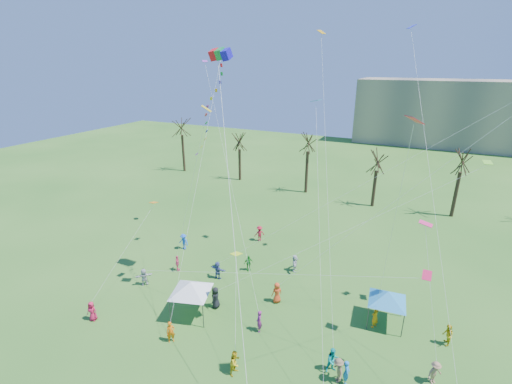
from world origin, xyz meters
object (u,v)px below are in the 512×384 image
at_px(canopy_tent_white, 191,287).
at_px(big_box_kite, 212,113).
at_px(distant_building, 496,116).
at_px(canopy_tent_blue, 388,296).

bearing_deg(canopy_tent_white, big_box_kite, 88.62).
distance_m(distant_building, big_box_kite, 79.04).
bearing_deg(big_box_kite, distant_building, 69.16).
height_order(distant_building, canopy_tent_blue, distant_building).
distance_m(big_box_kite, canopy_tent_blue, 18.81).
bearing_deg(distant_building, canopy_tent_white, -109.93).
relative_size(big_box_kite, canopy_tent_white, 5.88).
distance_m(canopy_tent_white, canopy_tent_blue, 14.84).
bearing_deg(canopy_tent_blue, big_box_kite, -172.97).
height_order(distant_building, big_box_kite, big_box_kite).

